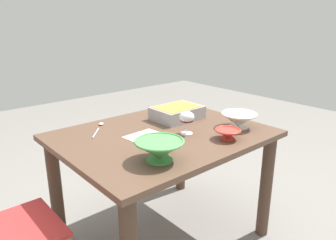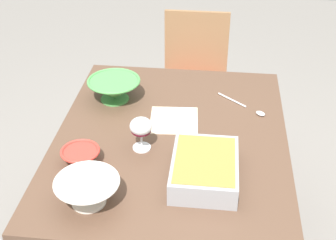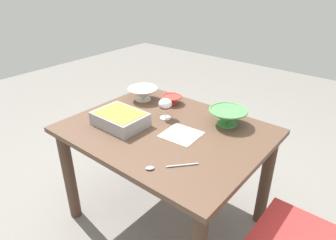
% 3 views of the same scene
% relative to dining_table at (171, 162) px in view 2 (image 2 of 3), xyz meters
% --- Properties ---
extents(dining_table, '(1.21, 0.96, 0.75)m').
position_rel_dining_table_xyz_m(dining_table, '(0.00, 0.00, 0.00)').
color(dining_table, brown).
rests_on(dining_table, ground_plane).
extents(chair, '(0.41, 0.41, 0.89)m').
position_rel_dining_table_xyz_m(chair, '(0.97, -0.04, -0.12)').
color(chair, '#B22D2D').
rests_on(chair, ground_plane).
extents(wine_glass, '(0.09, 0.09, 0.14)m').
position_rel_dining_table_xyz_m(wine_glass, '(-0.10, 0.11, 0.23)').
color(wine_glass, white).
rests_on(wine_glass, dining_table).
extents(casserole_dish, '(0.32, 0.24, 0.09)m').
position_rel_dining_table_xyz_m(casserole_dish, '(-0.25, -0.15, 0.18)').
color(casserole_dish, '#99999E').
rests_on(casserole_dish, dining_table).
extents(mixing_bowl, '(0.15, 0.15, 0.06)m').
position_rel_dining_table_xyz_m(mixing_bowl, '(-0.21, 0.32, 0.17)').
color(mixing_bowl, red).
rests_on(mixing_bowl, dining_table).
extents(small_bowl, '(0.24, 0.24, 0.11)m').
position_rel_dining_table_xyz_m(small_bowl, '(0.27, 0.29, 0.19)').
color(small_bowl, '#4C994C').
rests_on(small_bowl, dining_table).
extents(serving_bowl, '(0.23, 0.23, 0.10)m').
position_rel_dining_table_xyz_m(serving_bowl, '(-0.43, 0.24, 0.19)').
color(serving_bowl, white).
rests_on(serving_bowl, dining_table).
extents(serving_spoon, '(0.19, 0.22, 0.01)m').
position_rel_dining_table_xyz_m(serving_spoon, '(0.25, -0.33, 0.14)').
color(serving_spoon, silver).
rests_on(serving_spoon, dining_table).
extents(napkin, '(0.23, 0.22, 0.00)m').
position_rel_dining_table_xyz_m(napkin, '(0.12, -0.00, 0.14)').
color(napkin, beige).
rests_on(napkin, dining_table).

